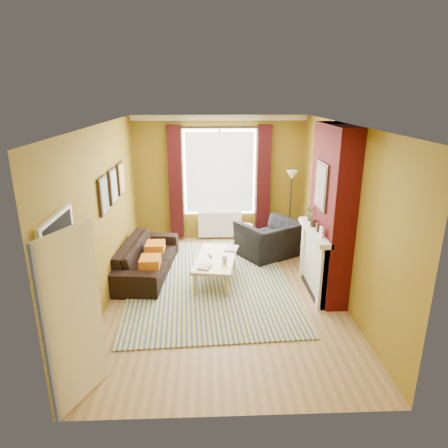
{
  "coord_description": "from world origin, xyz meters",
  "views": [
    {
      "loc": [
        -0.26,
        -6.11,
        3.25
      ],
      "look_at": [
        0.0,
        0.25,
        1.15
      ],
      "focal_mm": 32.0,
      "sensor_mm": 36.0,
      "label": 1
    }
  ],
  "objects": [
    {
      "name": "mug",
      "position": [
        0.01,
        0.26,
        0.5
      ],
      "size": [
        0.14,
        0.14,
        0.1
      ],
      "primitive_type": "imported",
      "rotation": [
        0.0,
        0.0,
        -0.5
      ],
      "color": "#999999",
      "rests_on": "coffee_table"
    },
    {
      "name": "book_a",
      "position": [
        -0.42,
        0.09,
        0.46
      ],
      "size": [
        0.26,
        0.3,
        0.02
      ],
      "primitive_type": "imported",
      "rotation": [
        0.0,
        0.0,
        -0.34
      ],
      "color": "#999999",
      "rests_on": "coffee_table"
    },
    {
      "name": "wicker_stool",
      "position": [
        0.56,
        2.34,
        0.21
      ],
      "size": [
        0.42,
        0.42,
        0.43
      ],
      "rotation": [
        0.0,
        0.0,
        -0.25
      ],
      "color": "olive",
      "rests_on": "ground"
    },
    {
      "name": "sofa",
      "position": [
        -1.42,
        0.84,
        0.31
      ],
      "size": [
        1.03,
        2.2,
        0.62
      ],
      "primitive_type": "imported",
      "rotation": [
        0.0,
        0.0,
        1.48
      ],
      "color": "black",
      "rests_on": "ground"
    },
    {
      "name": "floor_lamp",
      "position": [
        1.55,
        2.31,
        1.31
      ],
      "size": [
        0.3,
        0.3,
        1.66
      ],
      "rotation": [
        0.0,
        0.0,
        -0.26
      ],
      "color": "black",
      "rests_on": "ground"
    },
    {
      "name": "striped_rug",
      "position": [
        -0.26,
        0.44,
        0.01
      ],
      "size": [
        3.04,
        4.06,
        0.02
      ],
      "rotation": [
        0.0,
        0.0,
        0.06
      ],
      "color": "#304186",
      "rests_on": "ground"
    },
    {
      "name": "coffee_table",
      "position": [
        -0.14,
        0.47,
        0.4
      ],
      "size": [
        0.87,
        1.43,
        0.45
      ],
      "rotation": [
        0.0,
        0.0,
        -0.16
      ],
      "color": "tan",
      "rests_on": "ground"
    },
    {
      "name": "room_walls",
      "position": [
        0.64,
        0.28,
        1.39
      ],
      "size": [
        3.82,
        5.54,
        2.83
      ],
      "color": "olive",
      "rests_on": "ground"
    },
    {
      "name": "armchair",
      "position": [
        0.98,
        1.56,
        0.37
      ],
      "size": [
        1.5,
        1.46,
        0.75
      ],
      "primitive_type": "imported",
      "rotation": [
        0.0,
        0.0,
        3.69
      ],
      "color": "black",
      "rests_on": "ground"
    },
    {
      "name": "ground",
      "position": [
        0.0,
        0.0,
        0.0
      ],
      "size": [
        5.5,
        5.5,
        0.0
      ],
      "primitive_type": "plane",
      "color": "olive",
      "rests_on": "ground"
    },
    {
      "name": "tv_remote",
      "position": [
        -0.24,
        0.53,
        0.46
      ],
      "size": [
        0.08,
        0.15,
        0.02
      ],
      "rotation": [
        0.0,
        0.0,
        0.22
      ],
      "color": "black",
      "rests_on": "coffee_table"
    },
    {
      "name": "book_b",
      "position": [
        0.06,
        0.91,
        0.46
      ],
      "size": [
        0.3,
        0.36,
        0.02
      ],
      "primitive_type": "imported",
      "rotation": [
        0.0,
        0.0,
        -0.26
      ],
      "color": "#999999",
      "rests_on": "coffee_table"
    }
  ]
}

